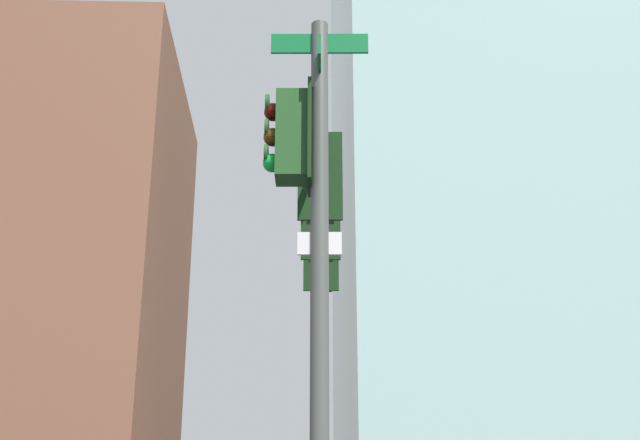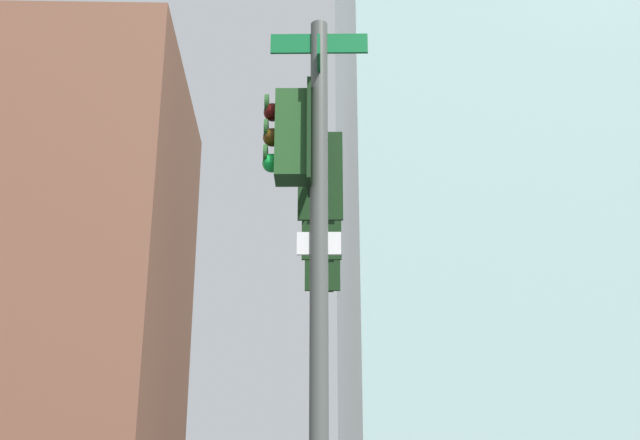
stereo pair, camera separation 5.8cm
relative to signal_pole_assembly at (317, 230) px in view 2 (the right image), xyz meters
The scene contains 3 objects.
signal_pole_assembly is the anchor object (origin of this frame).
building_brick_nearside 48.15m from the signal_pole_assembly, 26.67° to the right, with size 18.11×15.57×36.38m, color #845B47.
building_brick_midblock 40.76m from the signal_pole_assembly, 22.93° to the left, with size 16.85×16.45×28.51m, color brown.
Camera 2 is at (-8.35, -0.02, 1.91)m, focal length 47.98 mm.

